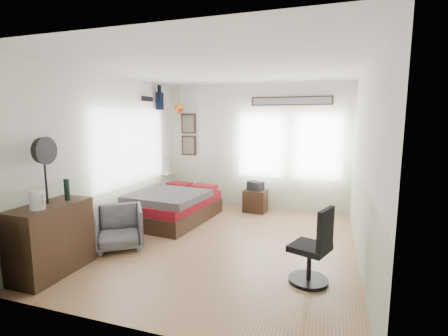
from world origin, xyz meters
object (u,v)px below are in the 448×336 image
Objects in this scene: bed at (173,206)px; task_chair at (314,253)px; armchair at (119,227)px; nightstand at (255,201)px; dresser at (52,239)px.

bed is 2.06× the size of task_chair.
bed is at bearing 48.93° from armchair.
nightstand is at bearing 136.42° from task_chair.
armchair is at bearing -89.65° from bed.
dresser is at bearing -112.01° from nightstand.
task_chair is (3.16, 0.74, -0.07)m from dresser.
armchair is at bearing -163.54° from task_chair.
task_chair is at bearing -39.87° from armchair.
bed is at bearing -137.08° from nightstand.
task_chair is at bearing -26.25° from bed.
bed is at bearing 79.88° from dresser.
dresser is 3.25m from task_chair.
nightstand is at bearing 62.57° from dresser.
armchair reaches higher than bed.
armchair is 2.88m from task_chair.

